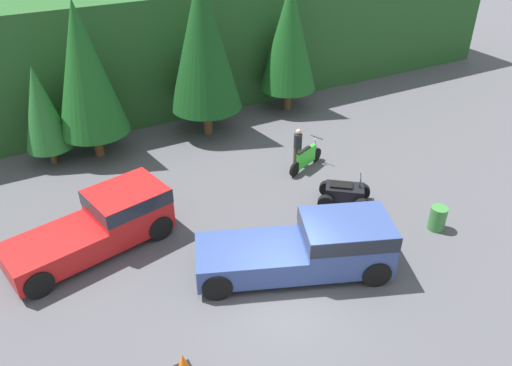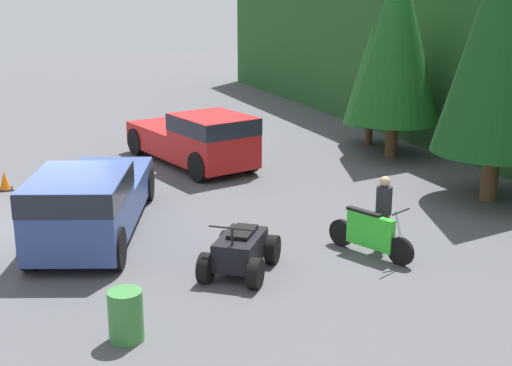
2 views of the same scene
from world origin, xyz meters
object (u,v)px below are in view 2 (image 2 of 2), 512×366
object	(u,v)px
traffic_cone	(5,181)
rider_person	(383,210)
quad_atv	(240,252)
pickup_truck_red	(198,137)
steel_barrel	(126,316)
dirt_bike	(370,234)
pickup_truck_second	(90,200)

from	to	relation	value
traffic_cone	rider_person	bearing A→B (deg)	42.66
quad_atv	traffic_cone	size ratio (longest dim) A/B	4.15
quad_atv	pickup_truck_red	bearing A→B (deg)	-154.08
pickup_truck_red	quad_atv	size ratio (longest dim) A/B	2.46
pickup_truck_red	traffic_cone	bearing A→B (deg)	-98.84
quad_atv	steel_barrel	xyz separation A→B (m)	(1.94, -2.77, -0.01)
dirt_bike	steel_barrel	world-z (taller)	dirt_bike
pickup_truck_red	pickup_truck_second	bearing A→B (deg)	-51.73
rider_person	dirt_bike	bearing A→B (deg)	-90.10
pickup_truck_second	steel_barrel	bearing A→B (deg)	18.11
dirt_bike	quad_atv	world-z (taller)	dirt_bike
dirt_bike	traffic_cone	distance (m)	10.81
pickup_truck_second	rider_person	xyz separation A→B (m)	(3.12, 5.82, -0.04)
dirt_bike	pickup_truck_second	bearing A→B (deg)	-143.64
pickup_truck_red	steel_barrel	xyz separation A→B (m)	(10.39, -4.60, -0.51)
pickup_truck_red	quad_atv	bearing A→B (deg)	-25.11
rider_person	quad_atv	bearing A→B (deg)	-113.23
dirt_bike	traffic_cone	size ratio (longest dim) A/B	3.77
traffic_cone	steel_barrel	size ratio (longest dim) A/B	0.62
pickup_truck_red	pickup_truck_second	distance (m)	6.87
pickup_truck_red	traffic_cone	world-z (taller)	pickup_truck_red
steel_barrel	pickup_truck_second	bearing A→B (deg)	176.66
rider_person	steel_barrel	size ratio (longest dim) A/B	1.92
pickup_truck_red	dirt_bike	bearing A→B (deg)	-5.64
rider_person	traffic_cone	world-z (taller)	rider_person
pickup_truck_red	dirt_bike	world-z (taller)	pickup_truck_red
dirt_bike	rider_person	distance (m)	0.62
quad_atv	pickup_truck_second	bearing A→B (deg)	-103.16
dirt_bike	steel_barrel	distance (m)	5.96
pickup_truck_red	steel_barrel	distance (m)	11.37
dirt_bike	traffic_cone	xyz separation A→B (m)	(-8.23, -7.01, -0.23)
dirt_bike	steel_barrel	xyz separation A→B (m)	(1.74, -5.70, -0.05)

